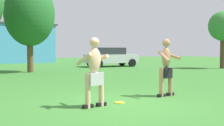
% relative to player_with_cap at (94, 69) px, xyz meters
% --- Properties ---
extents(ground_plane, '(80.00, 80.00, 0.00)m').
position_rel_player_with_cap_xyz_m(ground_plane, '(0.79, 0.05, -0.95)').
color(ground_plane, '#38752D').
extents(player_with_cap, '(0.69, 0.66, 1.72)m').
position_rel_player_with_cap_xyz_m(player_with_cap, '(0.00, 0.00, 0.00)').
color(player_with_cap, black).
rests_on(player_with_cap, ground_plane).
extents(player_in_black, '(0.67, 0.65, 1.74)m').
position_rel_player_with_cap_xyz_m(player_in_black, '(2.57, 0.38, -0.03)').
color(player_in_black, black).
rests_on(player_in_black, ground_plane).
extents(frisbee, '(0.27, 0.27, 0.03)m').
position_rel_player_with_cap_xyz_m(frisbee, '(0.80, 0.14, -0.93)').
color(frisbee, yellow).
rests_on(frisbee, ground_plane).
extents(car_silver_far_end, '(4.39, 2.22, 1.58)m').
position_rel_player_with_cap_xyz_m(car_silver_far_end, '(8.17, 14.13, -0.12)').
color(car_silver_far_end, silver).
rests_on(car_silver_far_end, ground_plane).
extents(tree_left_field, '(3.08, 3.08, 5.62)m').
position_rel_player_with_cap_xyz_m(tree_left_field, '(0.99, 11.44, 2.66)').
color(tree_left_field, brown).
rests_on(tree_left_field, ground_plane).
extents(tree_right_field, '(2.15, 2.15, 4.29)m').
position_rel_player_with_cap_xyz_m(tree_right_field, '(14.41, 8.03, 2.18)').
color(tree_right_field, '#4C3823').
rests_on(tree_right_field, ground_plane).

